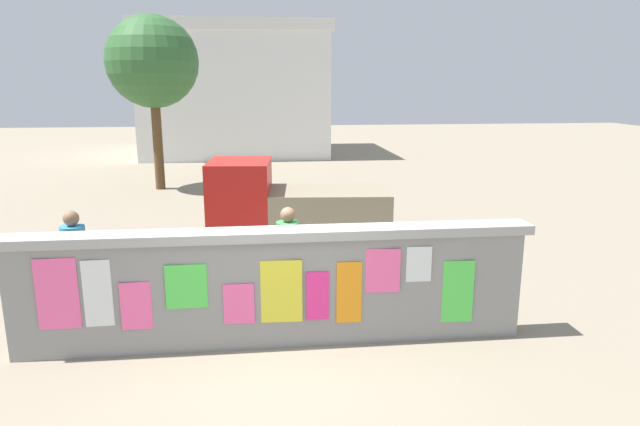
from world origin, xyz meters
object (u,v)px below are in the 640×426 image
object	(u,v)px
person_walking	(288,249)
auto_rickshaw_truck	(290,207)
bicycle_near	(167,273)
motorcycle	(417,273)
tree_roadside	(152,63)
person_bystander	(75,254)

from	to	relation	value
person_walking	auto_rickshaw_truck	bearing A→B (deg)	86.26
auto_rickshaw_truck	bicycle_near	xyz separation A→B (m)	(-2.13, -2.29, -0.54)
bicycle_near	person_walking	bearing A→B (deg)	-26.04
auto_rickshaw_truck	motorcycle	distance (m)	3.54
motorcycle	person_walking	size ratio (longest dim) A/B	1.17
auto_rickshaw_truck	motorcycle	xyz separation A→B (m)	(1.82, -3.01, -0.44)
auto_rickshaw_truck	tree_roadside	xyz separation A→B (m)	(-3.77, 7.19, 3.06)
auto_rickshaw_truck	person_bystander	distance (m)	4.50
auto_rickshaw_truck	person_bystander	bearing A→B (deg)	-136.32
motorcycle	person_bystander	distance (m)	5.10
tree_roadside	auto_rickshaw_truck	bearing A→B (deg)	-62.37
person_bystander	auto_rickshaw_truck	bearing A→B (deg)	43.68
auto_rickshaw_truck	person_bystander	xyz separation A→B (m)	(-3.25, -3.11, 0.09)
person_walking	tree_roadside	bearing A→B (deg)	108.84
bicycle_near	motorcycle	bearing A→B (deg)	-10.33
motorcycle	tree_roadside	size ratio (longest dim) A/B	0.35
auto_rickshaw_truck	person_walking	xyz separation A→B (m)	(-0.21, -3.23, 0.09)
tree_roadside	person_walking	bearing A→B (deg)	-71.16
auto_rickshaw_truck	motorcycle	size ratio (longest dim) A/B	1.95
person_bystander	person_walking	bearing A→B (deg)	-2.20
motorcycle	bicycle_near	size ratio (longest dim) A/B	1.12
motorcycle	person_bystander	world-z (taller)	person_bystander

